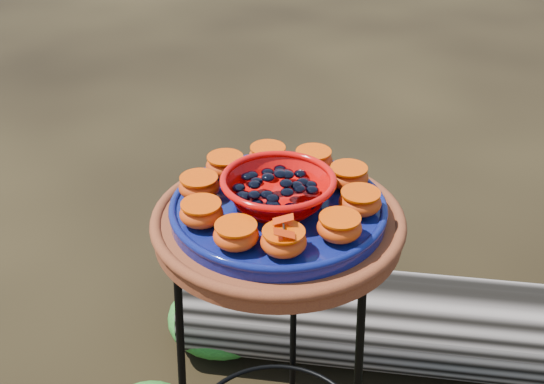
% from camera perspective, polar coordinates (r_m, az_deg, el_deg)
% --- Properties ---
extents(plant_stand, '(0.44, 0.44, 0.70)m').
position_cam_1_polar(plant_stand, '(1.52, 0.44, -14.42)').
color(plant_stand, black).
rests_on(plant_stand, ground).
extents(terracotta_saucer, '(0.46, 0.46, 0.04)m').
position_cam_1_polar(terracotta_saucer, '(1.28, 0.51, -2.75)').
color(terracotta_saucer, '#5B2115').
rests_on(terracotta_saucer, plant_stand).
extents(cobalt_plate, '(0.40, 0.40, 0.03)m').
position_cam_1_polar(cobalt_plate, '(1.26, 0.51, -1.54)').
color(cobalt_plate, '#050933').
rests_on(cobalt_plate, terracotta_saucer).
extents(red_bowl, '(0.20, 0.20, 0.06)m').
position_cam_1_polar(red_bowl, '(1.24, 0.52, 0.05)').
color(red_bowl, red).
rests_on(red_bowl, cobalt_plate).
extents(glass_gems, '(0.15, 0.15, 0.03)m').
position_cam_1_polar(glass_gems, '(1.22, 0.53, 1.69)').
color(glass_gems, black).
rests_on(glass_gems, red_bowl).
extents(orange_half_0, '(0.08, 0.08, 0.04)m').
position_cam_1_polar(orange_half_0, '(1.12, 0.97, -4.16)').
color(orange_half_0, '#B62C10').
rests_on(orange_half_0, cobalt_plate).
extents(orange_half_1, '(0.08, 0.08, 0.04)m').
position_cam_1_polar(orange_half_1, '(1.16, 5.66, -2.98)').
color(orange_half_1, '#B62C10').
rests_on(orange_half_1, cobalt_plate).
extents(orange_half_2, '(0.08, 0.08, 0.04)m').
position_cam_1_polar(orange_half_2, '(1.23, 7.38, -0.86)').
color(orange_half_2, '#B62C10').
rests_on(orange_half_2, cobalt_plate).
extents(orange_half_3, '(0.08, 0.08, 0.04)m').
position_cam_1_polar(orange_half_3, '(1.31, 6.41, 1.26)').
color(orange_half_3, '#B62C10').
rests_on(orange_half_3, cobalt_plate).
extents(orange_half_4, '(0.08, 0.08, 0.04)m').
position_cam_1_polar(orange_half_4, '(1.36, 3.48, 2.66)').
color(orange_half_4, '#B62C10').
rests_on(orange_half_4, cobalt_plate).
extents(orange_half_5, '(0.08, 0.08, 0.04)m').
position_cam_1_polar(orange_half_5, '(1.37, -0.35, 3.00)').
color(orange_half_5, '#B62C10').
rests_on(orange_half_5, cobalt_plate).
extents(orange_half_6, '(0.08, 0.08, 0.04)m').
position_cam_1_polar(orange_half_6, '(1.34, -3.92, 2.19)').
color(orange_half_6, '#B62C10').
rests_on(orange_half_6, cobalt_plate).
extents(orange_half_7, '(0.08, 0.08, 0.04)m').
position_cam_1_polar(orange_half_7, '(1.27, -6.10, 0.43)').
color(orange_half_7, '#B62C10').
rests_on(orange_half_7, cobalt_plate).
extents(orange_half_8, '(0.08, 0.08, 0.04)m').
position_cam_1_polar(orange_half_8, '(1.19, -5.92, -1.80)').
color(orange_half_8, '#B62C10').
rests_on(orange_half_8, cobalt_plate).
extents(orange_half_9, '(0.08, 0.08, 0.04)m').
position_cam_1_polar(orange_half_9, '(1.13, -3.02, -3.64)').
color(orange_half_9, '#B62C10').
rests_on(orange_half_9, cobalt_plate).
extents(butterfly, '(0.08, 0.06, 0.01)m').
position_cam_1_polar(butterfly, '(1.10, 0.99, -2.98)').
color(butterfly, '#C12403').
rests_on(butterfly, orange_half_0).
extents(driftwood_log, '(1.52, 0.47, 0.28)m').
position_cam_1_polar(driftwood_log, '(1.98, 14.91, -10.89)').
color(driftwood_log, black).
rests_on(driftwood_log, ground).
extents(foliage_back, '(0.32, 0.32, 0.16)m').
position_cam_1_polar(foliage_back, '(2.05, -4.15, -10.19)').
color(foliage_back, '#1D451A').
rests_on(foliage_back, ground).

